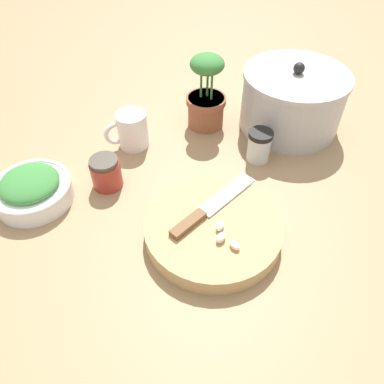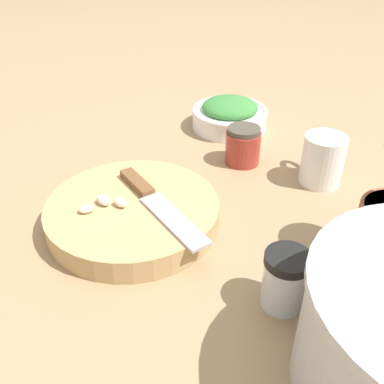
{
  "view_description": "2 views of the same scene",
  "coord_description": "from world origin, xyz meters",
  "px_view_note": "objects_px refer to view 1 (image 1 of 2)",
  "views": [
    {
      "loc": [
        0.18,
        -0.56,
        0.61
      ],
      "look_at": [
        0.04,
        -0.04,
        0.06
      ],
      "focal_mm": 35.0,
      "sensor_mm": 36.0,
      "label": 1
    },
    {
      "loc": [
        0.54,
        0.24,
        0.43
      ],
      "look_at": [
        0.03,
        -0.03,
        0.04
      ],
      "focal_mm": 40.0,
      "sensor_mm": 36.0,
      "label": 2
    }
  ],
  "objects_px": {
    "coffee_mug": "(131,130)",
    "spice_jar": "(259,146)",
    "potted_herb": "(206,98)",
    "cutting_board": "(213,229)",
    "stock_pot": "(292,101)",
    "honey_jar": "(106,173)",
    "herb_bowl": "(32,189)",
    "garlic_cloves": "(225,236)",
    "chef_knife": "(209,208)"
  },
  "relations": [
    {
      "from": "chef_knife",
      "to": "spice_jar",
      "type": "xyz_separation_m",
      "value": [
        0.07,
        0.23,
        -0.0
      ]
    },
    {
      "from": "coffee_mug",
      "to": "stock_pot",
      "type": "relative_size",
      "value": 0.37
    },
    {
      "from": "stock_pot",
      "to": "honey_jar",
      "type": "bearing_deg",
      "value": -137.85
    },
    {
      "from": "cutting_board",
      "to": "potted_herb",
      "type": "bearing_deg",
      "value": 105.62
    },
    {
      "from": "potted_herb",
      "to": "cutting_board",
      "type": "bearing_deg",
      "value": -74.38
    },
    {
      "from": "chef_knife",
      "to": "coffee_mug",
      "type": "xyz_separation_m",
      "value": [
        -0.25,
        0.2,
        0.0
      ]
    },
    {
      "from": "coffee_mug",
      "to": "potted_herb",
      "type": "distance_m",
      "value": 0.21
    },
    {
      "from": "chef_knife",
      "to": "potted_herb",
      "type": "distance_m",
      "value": 0.36
    },
    {
      "from": "cutting_board",
      "to": "coffee_mug",
      "type": "bearing_deg",
      "value": 138.2
    },
    {
      "from": "cutting_board",
      "to": "stock_pot",
      "type": "relative_size",
      "value": 1.02
    },
    {
      "from": "cutting_board",
      "to": "potted_herb",
      "type": "distance_m",
      "value": 0.39
    },
    {
      "from": "cutting_board",
      "to": "coffee_mug",
      "type": "relative_size",
      "value": 2.8
    },
    {
      "from": "herb_bowl",
      "to": "spice_jar",
      "type": "height_order",
      "value": "spice_jar"
    },
    {
      "from": "cutting_board",
      "to": "chef_knife",
      "type": "relative_size",
      "value": 1.27
    },
    {
      "from": "garlic_cloves",
      "to": "honey_jar",
      "type": "xyz_separation_m",
      "value": [
        -0.3,
        0.12,
        -0.01
      ]
    },
    {
      "from": "honey_jar",
      "to": "cutting_board",
      "type": "bearing_deg",
      "value": -17.33
    },
    {
      "from": "chef_knife",
      "to": "garlic_cloves",
      "type": "bearing_deg",
      "value": -25.51
    },
    {
      "from": "garlic_cloves",
      "to": "spice_jar",
      "type": "xyz_separation_m",
      "value": [
        0.03,
        0.3,
        -0.01
      ]
    },
    {
      "from": "herb_bowl",
      "to": "potted_herb",
      "type": "xyz_separation_m",
      "value": [
        0.3,
        0.38,
        0.05
      ]
    },
    {
      "from": "stock_pot",
      "to": "spice_jar",
      "type": "bearing_deg",
      "value": -109.96
    },
    {
      "from": "garlic_cloves",
      "to": "coffee_mug",
      "type": "xyz_separation_m",
      "value": [
        -0.29,
        0.27,
        0.0
      ]
    },
    {
      "from": "coffee_mug",
      "to": "spice_jar",
      "type": "bearing_deg",
      "value": 4.97
    },
    {
      "from": "herb_bowl",
      "to": "chef_knife",
      "type": "bearing_deg",
      "value": 5.18
    },
    {
      "from": "honey_jar",
      "to": "potted_herb",
      "type": "relative_size",
      "value": 0.37
    },
    {
      "from": "cutting_board",
      "to": "garlic_cloves",
      "type": "xyz_separation_m",
      "value": [
        0.03,
        -0.03,
        0.03
      ]
    },
    {
      "from": "cutting_board",
      "to": "coffee_mug",
      "type": "height_order",
      "value": "coffee_mug"
    },
    {
      "from": "cutting_board",
      "to": "stock_pot",
      "type": "height_order",
      "value": "stock_pot"
    },
    {
      "from": "coffee_mug",
      "to": "potted_herb",
      "type": "bearing_deg",
      "value": 40.73
    },
    {
      "from": "cutting_board",
      "to": "garlic_cloves",
      "type": "relative_size",
      "value": 4.33
    },
    {
      "from": "cutting_board",
      "to": "spice_jar",
      "type": "xyz_separation_m",
      "value": [
        0.05,
        0.26,
        0.02
      ]
    },
    {
      "from": "chef_knife",
      "to": "spice_jar",
      "type": "height_order",
      "value": "spice_jar"
    },
    {
      "from": "herb_bowl",
      "to": "honey_jar",
      "type": "height_order",
      "value": "honey_jar"
    },
    {
      "from": "cutting_board",
      "to": "potted_herb",
      "type": "height_order",
      "value": "potted_herb"
    },
    {
      "from": "spice_jar",
      "to": "potted_herb",
      "type": "distance_m",
      "value": 0.2
    },
    {
      "from": "chef_knife",
      "to": "coffee_mug",
      "type": "distance_m",
      "value": 0.32
    },
    {
      "from": "cutting_board",
      "to": "herb_bowl",
      "type": "distance_m",
      "value": 0.4
    },
    {
      "from": "garlic_cloves",
      "to": "potted_herb",
      "type": "bearing_deg",
      "value": 108.2
    },
    {
      "from": "herb_bowl",
      "to": "honey_jar",
      "type": "relative_size",
      "value": 2.3
    },
    {
      "from": "spice_jar",
      "to": "stock_pot",
      "type": "relative_size",
      "value": 0.3
    },
    {
      "from": "garlic_cloves",
      "to": "honey_jar",
      "type": "relative_size",
      "value": 0.85
    },
    {
      "from": "herb_bowl",
      "to": "spice_jar",
      "type": "bearing_deg",
      "value": 30.2
    },
    {
      "from": "garlic_cloves",
      "to": "honey_jar",
      "type": "height_order",
      "value": "honey_jar"
    },
    {
      "from": "stock_pot",
      "to": "chef_knife",
      "type": "bearing_deg",
      "value": -108.26
    },
    {
      "from": "garlic_cloves",
      "to": "coffee_mug",
      "type": "distance_m",
      "value": 0.4
    },
    {
      "from": "cutting_board",
      "to": "garlic_cloves",
      "type": "height_order",
      "value": "garlic_cloves"
    },
    {
      "from": "chef_knife",
      "to": "herb_bowl",
      "type": "bearing_deg",
      "value": -145.51
    },
    {
      "from": "honey_jar",
      "to": "spice_jar",
      "type": "bearing_deg",
      "value": 29.38
    },
    {
      "from": "spice_jar",
      "to": "honey_jar",
      "type": "distance_m",
      "value": 0.37
    },
    {
      "from": "chef_knife",
      "to": "spice_jar",
      "type": "relative_size",
      "value": 2.69
    },
    {
      "from": "stock_pot",
      "to": "coffee_mug",
      "type": "bearing_deg",
      "value": -153.17
    }
  ]
}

